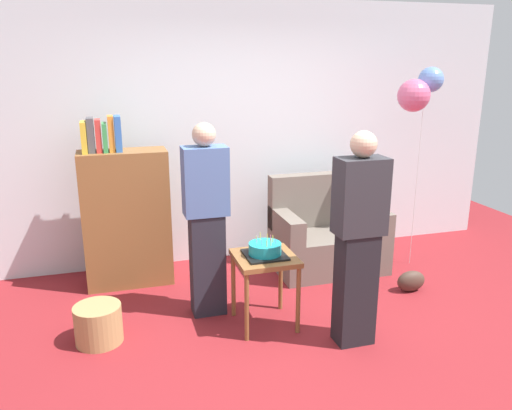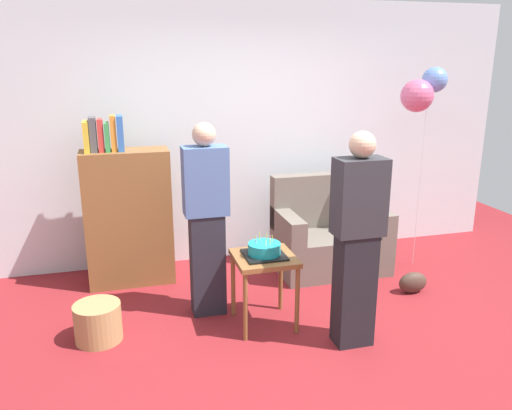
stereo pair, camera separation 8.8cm
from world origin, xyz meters
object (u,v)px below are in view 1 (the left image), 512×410
Objects in this scene: couch at (326,236)px; birthday_cake at (265,250)px; balloon_bunch at (419,90)px; bookshelf at (126,215)px; person_blowing_candles at (206,220)px; wicker_basket at (98,324)px; side_table at (265,266)px; person_holding_cake at (358,239)px; handbag at (411,281)px.

couch is 1.41m from birthday_cake.
couch is 0.54× the size of balloon_bunch.
birthday_cake is (1.02, -1.15, -0.04)m from bookshelf.
birthday_cake is 0.55m from person_blowing_candles.
person_blowing_candles reaches higher than wicker_basket.
side_table is 0.80m from person_holding_cake.
birthday_cake reaches higher than handbag.
balloon_bunch reaches higher than bookshelf.
balloon_bunch is (1.83, 0.81, 1.31)m from side_table.
person_holding_cake is (0.97, -0.78, 0.00)m from person_blowing_candles.
bookshelf is 4.50× the size of wicker_basket.
balloon_bunch is (1.26, 1.26, 0.98)m from person_holding_cake.
birthday_cake reaches higher than wicker_basket.
birthday_cake is 1.40m from wicker_basket.
person_blowing_candles is (0.62, -0.82, 0.15)m from bookshelf.
balloon_bunch reaches higher than person_blowing_candles.
person_blowing_candles and person_holding_cake have the same top height.
bookshelf is 0.99× the size of person_blowing_candles.
person_holding_cake is at bearing -16.14° from wicker_basket.
bookshelf reaches higher than side_table.
birthday_cake is 2.31m from balloon_bunch.
side_table is (1.02, -1.15, -0.18)m from bookshelf.
wicker_basket is at bearing -105.38° from bookshelf.
couch is at bearing 124.29° from handbag.
person_blowing_candles is 5.82× the size of handbag.
couch is 3.93× the size of handbag.
couch is 0.67× the size of person_holding_cake.
person_blowing_candles reaches higher than side_table.
handbag is at bearing 2.01° from wicker_basket.
person_holding_cake is 1.35m from handbag.
balloon_bunch reaches higher than wicker_basket.
person_holding_cake is at bearing -135.01° from balloon_bunch.
person_holding_cake reaches higher than handbag.
side_table reaches higher than wicker_basket.
wicker_basket is (-1.31, 0.09, -0.50)m from birthday_cake.
couch is 0.67× the size of person_blowing_candles.
person_blowing_candles is 1.16m from wicker_basket.
balloon_bunch is at bearing 33.54° from person_blowing_candles.
wicker_basket is (-1.31, 0.09, -0.36)m from side_table.
bookshelf is at bearing -26.54° from person_holding_cake.
birthday_cake is at bearing -4.12° from wicker_basket.
person_holding_cake is 5.82× the size of handbag.
balloon_bunch reaches higher than person_holding_cake.
side_table reaches higher than handbag.
side_table is 2.39m from balloon_bunch.
balloon_bunch is at bearing 23.77° from birthday_cake.
bookshelf is at bearing 173.12° from balloon_bunch.
balloon_bunch is (0.85, -0.16, 1.47)m from couch.
person_blowing_candles is 1.00× the size of person_holding_cake.
side_table is at bearing -172.68° from handbag.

